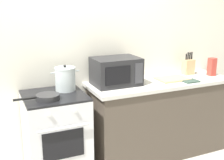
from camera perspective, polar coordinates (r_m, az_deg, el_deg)
back_wall at (r=3.36m, az=-2.22°, el=5.65°), size 4.40×0.10×2.50m
lower_cabinet_right at (r=3.56m, az=9.15°, el=-7.60°), size 1.64×0.56×0.88m
countertop_right at (r=3.41m, az=9.46°, el=-0.44°), size 1.70×0.60×0.04m
stove at (r=3.08m, az=-10.91°, el=-11.01°), size 0.60×0.64×0.92m
stock_pot at (r=3.00m, az=-9.17°, el=0.22°), size 0.30×0.21×0.27m
frying_pan at (r=2.77m, az=-12.65°, el=-3.28°), size 0.42×0.22×0.05m
microwave at (r=3.16m, az=0.78°, el=1.72°), size 0.50×0.37×0.30m
cutting_board at (r=3.47m, az=11.72°, el=0.23°), size 0.36×0.26×0.02m
knife_block at (r=3.76m, az=14.76°, el=2.58°), size 0.13×0.10×0.28m
pasta_box at (r=3.78m, az=19.02°, el=2.46°), size 0.08×0.08×0.22m
oven_mitt at (r=3.43m, az=15.12°, el=-0.19°), size 0.18×0.14×0.02m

